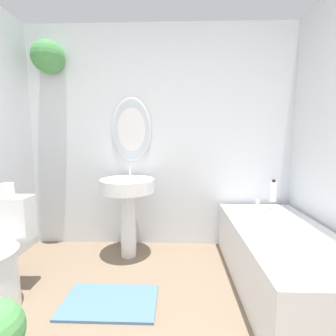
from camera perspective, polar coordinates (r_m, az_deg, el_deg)
The scene contains 6 objects.
wall_back at distance 2.71m, azimuth -3.93°, elevation 8.34°, with size 2.98×0.33×2.40m.
pedestal_sink at distance 2.49m, azimuth -9.44°, elevation -6.81°, with size 0.54×0.54×0.90m.
bathtub at distance 2.27m, azimuth 25.45°, elevation -18.61°, with size 0.74×1.53×0.56m.
shampoo_bottle at distance 2.72m, azimuth 23.43°, elevation -5.03°, with size 0.06×0.06×0.22m.
bath_mat at distance 2.09m, azimuth -13.47°, elevation -28.23°, with size 0.69×0.41×0.02m.
toilet_paper_roll at distance 2.28m, azimuth -33.70°, elevation -4.32°, with size 0.11×0.11×0.10m.
Camera 1 is at (0.17, -0.45, 1.22)m, focal length 26.00 mm.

